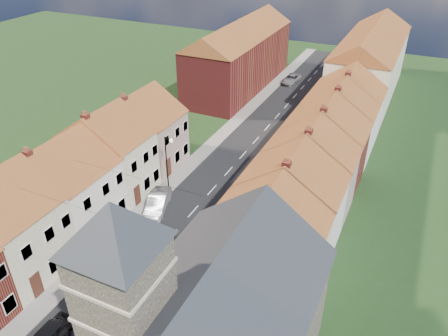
% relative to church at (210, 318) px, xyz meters
% --- Properties ---
extents(road, '(7.00, 90.00, 0.02)m').
position_rel_church_xyz_m(road, '(-9.36, 26.68, -5.87)').
color(road, black).
rests_on(road, ground).
extents(pavement_left, '(1.80, 90.00, 0.12)m').
position_rel_church_xyz_m(pavement_left, '(-13.76, 26.68, -5.82)').
color(pavement_left, '#A39A94').
rests_on(pavement_left, ground).
extents(pavement_right, '(1.80, 90.00, 0.12)m').
position_rel_church_xyz_m(pavement_right, '(-4.96, 26.68, -5.82)').
color(pavement_right, '#A39A94').
rests_on(pavement_right, ground).
extents(church, '(11.25, 14.25, 15.20)m').
position_rel_church_xyz_m(church, '(0.00, 0.00, 0.00)').
color(church, '#2D281F').
rests_on(church, ground).
extents(cottage_r_tudor, '(8.30, 5.20, 9.00)m').
position_rel_church_xyz_m(cottage_r_tudor, '(-0.09, 9.37, -1.41)').
color(cottage_r_tudor, '#ADA992').
rests_on(cottage_r_tudor, ground).
extents(cottage_r_white_near, '(8.30, 6.00, 9.00)m').
position_rel_church_xyz_m(cottage_r_white_near, '(-0.06, 14.77, -1.40)').
color(cottage_r_white_near, white).
rests_on(cottage_r_white_near, ground).
extents(cottage_r_cream_mid, '(8.30, 5.20, 9.00)m').
position_rel_church_xyz_m(cottage_r_cream_mid, '(-0.06, 20.17, -1.40)').
color(cottage_r_cream_mid, tan).
rests_on(cottage_r_cream_mid, ground).
extents(cottage_r_pink, '(8.30, 6.00, 9.00)m').
position_rel_church_xyz_m(cottage_r_pink, '(-0.06, 25.57, -1.40)').
color(cottage_r_pink, maroon).
rests_on(cottage_r_pink, ground).
extents(cottage_r_white_far, '(8.30, 5.20, 9.00)m').
position_rel_church_xyz_m(cottage_r_white_far, '(-0.06, 30.97, -1.40)').
color(cottage_r_white_far, white).
rests_on(cottage_r_white_far, ground).
extents(cottage_r_cream_far, '(8.30, 6.00, 9.00)m').
position_rel_church_xyz_m(cottage_r_cream_far, '(-0.06, 36.37, -1.40)').
color(cottage_r_cream_far, white).
rests_on(cottage_r_cream_far, ground).
extents(cottage_l_cream, '(8.30, 6.30, 9.10)m').
position_rel_church_xyz_m(cottage_l_cream, '(-18.66, 2.22, -1.35)').
color(cottage_l_cream, '#ADA992').
rests_on(cottage_l_cream, ground).
extents(cottage_l_white, '(8.30, 6.90, 8.80)m').
position_rel_church_xyz_m(cottage_l_white, '(-18.66, 8.62, -1.51)').
color(cottage_l_white, white).
rests_on(cottage_l_white, ground).
extents(cottage_l_brick_mid, '(8.30, 5.70, 9.10)m').
position_rel_church_xyz_m(cottage_l_brick_mid, '(-18.66, 14.72, -1.35)').
color(cottage_l_brick_mid, '#ADA992').
rests_on(cottage_l_brick_mid, ground).
extents(cottage_l_pink, '(8.30, 6.30, 8.80)m').
position_rel_church_xyz_m(cottage_l_pink, '(-18.66, 20.52, -1.51)').
color(cottage_l_pink, tan).
rests_on(cottage_l_pink, ground).
extents(block_right_far, '(8.30, 24.20, 10.50)m').
position_rel_church_xyz_m(block_right_far, '(-0.06, 51.68, -0.58)').
color(block_right_far, '#ADA992').
rests_on(block_right_far, ground).
extents(block_left_far, '(8.30, 24.20, 10.50)m').
position_rel_church_xyz_m(block_left_far, '(-18.66, 46.68, -0.58)').
color(block_left_far, maroon).
rests_on(block_left_far, ground).
extents(lamppost, '(0.88, 0.15, 6.00)m').
position_rel_church_xyz_m(lamppost, '(-13.17, 16.68, -2.34)').
color(lamppost, black).
rests_on(lamppost, pavement_left).
extents(car_mid, '(3.01, 5.00, 1.56)m').
position_rel_church_xyz_m(car_mid, '(-12.56, 13.62, -5.10)').
color(car_mid, '#9E9FA5').
rests_on(car_mid, ground).
extents(car_distant, '(2.50, 4.80, 1.29)m').
position_rel_church_xyz_m(car_distant, '(-11.68, 51.91, -5.23)').
color(car_distant, '#9B9CA2').
rests_on(car_distant, ground).
extents(pedestrian_left, '(0.64, 0.46, 1.65)m').
position_rel_church_xyz_m(pedestrian_left, '(-13.06, 9.59, -4.93)').
color(pedestrian_left, black).
rests_on(pedestrian_left, pavement_left).
extents(pedestrian_right, '(0.84, 0.70, 1.54)m').
position_rel_church_xyz_m(pedestrian_right, '(-5.66, 8.04, -4.99)').
color(pedestrian_right, '#282320').
rests_on(pedestrian_right, pavement_right).
extents(pedestrian_left_b, '(0.80, 0.66, 1.89)m').
position_rel_church_xyz_m(pedestrian_left_b, '(-14.46, 7.59, -4.81)').
color(pedestrian_left_b, black).
rests_on(pedestrian_left_b, pavement_left).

